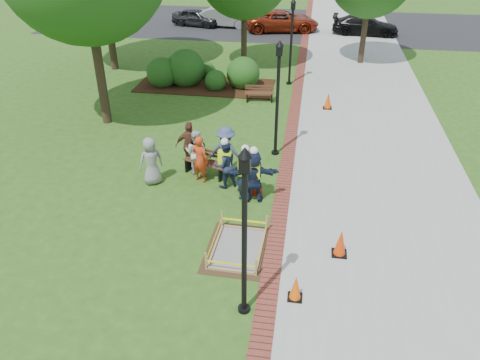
% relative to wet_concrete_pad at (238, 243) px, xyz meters
% --- Properties ---
extents(ground, '(100.00, 100.00, 0.00)m').
position_rel_wet_concrete_pad_xyz_m(ground, '(-0.76, 0.83, -0.23)').
color(ground, '#285116').
rests_on(ground, ground).
extents(sidewalk, '(6.00, 60.00, 0.02)m').
position_rel_wet_concrete_pad_xyz_m(sidewalk, '(4.24, 10.83, -0.22)').
color(sidewalk, '#9E9E99').
rests_on(sidewalk, ground).
extents(brick_edging, '(0.50, 60.00, 0.03)m').
position_rel_wet_concrete_pad_xyz_m(brick_edging, '(0.99, 10.83, -0.22)').
color(brick_edging, maroon).
rests_on(brick_edging, ground).
extents(mulch_bed, '(7.00, 3.00, 0.05)m').
position_rel_wet_concrete_pad_xyz_m(mulch_bed, '(-3.76, 12.83, -0.21)').
color(mulch_bed, '#381E0F').
rests_on(mulch_bed, ground).
extents(parking_lot, '(36.00, 12.00, 0.01)m').
position_rel_wet_concrete_pad_xyz_m(parking_lot, '(-0.76, 27.83, -0.23)').
color(parking_lot, black).
rests_on(parking_lot, ground).
extents(wet_concrete_pad, '(1.76, 2.35, 0.55)m').
position_rel_wet_concrete_pad_xyz_m(wet_concrete_pad, '(0.00, 0.00, 0.00)').
color(wet_concrete_pad, '#47331E').
rests_on(wet_concrete_pad, ground).
extents(bench_near, '(1.65, 1.01, 0.85)m').
position_rel_wet_concrete_pad_xyz_m(bench_near, '(-1.74, 3.93, 0.04)').
color(bench_near, brown).
rests_on(bench_near, ground).
extents(bench_far, '(1.40, 0.61, 0.73)m').
position_rel_wet_concrete_pad_xyz_m(bench_far, '(-0.75, 11.14, -0.00)').
color(bench_far, brown).
rests_on(bench_far, ground).
extents(cone_front, '(0.36, 0.36, 0.70)m').
position_rel_wet_concrete_pad_xyz_m(cone_front, '(1.64, -1.60, 0.10)').
color(cone_front, black).
rests_on(cone_front, ground).
extents(cone_back, '(0.41, 0.41, 0.80)m').
position_rel_wet_concrete_pad_xyz_m(cone_back, '(2.73, 0.21, 0.15)').
color(cone_back, black).
rests_on(cone_back, ground).
extents(cone_far, '(0.40, 0.40, 0.78)m').
position_rel_wet_concrete_pad_xyz_m(cone_far, '(2.46, 10.69, 0.14)').
color(cone_far, black).
rests_on(cone_far, ground).
extents(toolbox, '(0.45, 0.31, 0.20)m').
position_rel_wet_concrete_pad_xyz_m(toolbox, '(0.11, 2.88, -0.13)').
color(toolbox, '#9A120B').
rests_on(toolbox, ground).
extents(lamp_near, '(0.28, 0.28, 4.26)m').
position_rel_wet_concrete_pad_xyz_m(lamp_near, '(0.49, -2.17, 2.25)').
color(lamp_near, black).
rests_on(lamp_near, ground).
extents(lamp_mid, '(0.28, 0.28, 4.26)m').
position_rel_wet_concrete_pad_xyz_m(lamp_mid, '(0.49, 5.83, 2.25)').
color(lamp_mid, black).
rests_on(lamp_mid, ground).
extents(lamp_far, '(0.28, 0.28, 4.26)m').
position_rel_wet_concrete_pad_xyz_m(lamp_far, '(0.49, 13.83, 2.25)').
color(lamp_far, black).
rests_on(lamp_far, ground).
extents(shrub_a, '(1.59, 1.59, 1.59)m').
position_rel_wet_concrete_pad_xyz_m(shrub_a, '(-5.95, 12.58, -0.23)').
color(shrub_a, '#244E16').
rests_on(shrub_a, ground).
extents(shrub_b, '(1.96, 1.96, 1.96)m').
position_rel_wet_concrete_pad_xyz_m(shrub_b, '(-4.81, 13.00, -0.23)').
color(shrub_b, '#244E16').
rests_on(shrub_b, ground).
extents(shrub_c, '(1.08, 1.08, 1.08)m').
position_rel_wet_concrete_pad_xyz_m(shrub_c, '(-3.13, 12.43, -0.23)').
color(shrub_c, '#244E16').
rests_on(shrub_c, ground).
extents(shrub_d, '(1.68, 1.68, 1.68)m').
position_rel_wet_concrete_pad_xyz_m(shrub_d, '(-1.81, 13.01, -0.23)').
color(shrub_d, '#244E16').
rests_on(shrub_d, ground).
extents(shrub_e, '(0.88, 0.88, 0.88)m').
position_rel_wet_concrete_pad_xyz_m(shrub_e, '(-3.94, 14.16, -0.23)').
color(shrub_e, '#244E16').
rests_on(shrub_e, ground).
extents(casual_person_a, '(0.63, 0.59, 1.66)m').
position_rel_wet_concrete_pad_xyz_m(casual_person_a, '(-3.40, 3.07, 0.59)').
color(casual_person_a, gray).
rests_on(casual_person_a, ground).
extents(casual_person_b, '(0.62, 0.51, 1.65)m').
position_rel_wet_concrete_pad_xyz_m(casual_person_b, '(-1.83, 3.47, 0.59)').
color(casual_person_b, red).
rests_on(casual_person_b, ground).
extents(casual_person_c, '(0.56, 0.41, 1.61)m').
position_rel_wet_concrete_pad_xyz_m(casual_person_c, '(-2.09, 3.97, 0.57)').
color(casual_person_c, silver).
rests_on(casual_person_c, ground).
extents(casual_person_d, '(0.62, 0.45, 1.77)m').
position_rel_wet_concrete_pad_xyz_m(casual_person_d, '(-2.36, 4.26, 0.65)').
color(casual_person_d, brown).
rests_on(casual_person_d, ground).
extents(casual_person_e, '(0.62, 0.44, 1.81)m').
position_rel_wet_concrete_pad_xyz_m(casual_person_e, '(-1.04, 3.96, 0.67)').
color(casual_person_e, '#3A4466').
rests_on(casual_person_e, ground).
extents(hivis_worker_a, '(0.62, 0.46, 1.90)m').
position_rel_wet_concrete_pad_xyz_m(hivis_worker_a, '(0.08, 2.51, 0.71)').
color(hivis_worker_a, '#17223C').
rests_on(hivis_worker_a, ground).
extents(hivis_worker_b, '(0.64, 0.50, 1.91)m').
position_rel_wet_concrete_pad_xyz_m(hivis_worker_b, '(-0.19, 2.59, 0.71)').
color(hivis_worker_b, '#1A2144').
rests_on(hivis_worker_b, ground).
extents(hivis_worker_c, '(0.62, 0.57, 1.77)m').
position_rel_wet_concrete_pad_xyz_m(hivis_worker_c, '(-0.94, 3.23, 0.65)').
color(hivis_worker_c, '#192641').
rests_on(hivis_worker_c, ground).
extents(parked_car_a, '(2.70, 4.54, 1.38)m').
position_rel_wet_concrete_pad_xyz_m(parked_car_a, '(-7.41, 26.15, -0.23)').
color(parked_car_a, black).
rests_on(parked_car_a, ground).
extents(parked_car_b, '(2.47, 4.92, 1.55)m').
position_rel_wet_concrete_pad_xyz_m(parked_car_b, '(-5.16, 26.22, -0.23)').
color(parked_car_b, '#A1A1A6').
rests_on(parked_car_b, ground).
extents(parked_car_c, '(3.04, 5.24, 1.61)m').
position_rel_wet_concrete_pad_xyz_m(parked_car_c, '(-0.80, 25.49, -0.23)').
color(parked_car_c, maroon).
rests_on(parked_car_c, ground).
extents(parked_car_d, '(2.35, 4.63, 1.46)m').
position_rel_wet_concrete_pad_xyz_m(parked_car_d, '(5.14, 25.33, -0.23)').
color(parked_car_d, black).
rests_on(parked_car_d, ground).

